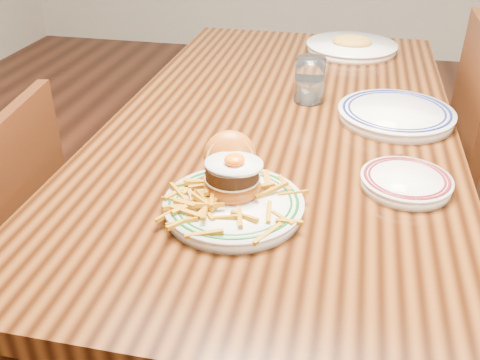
% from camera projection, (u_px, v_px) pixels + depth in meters
% --- Properties ---
extents(floor, '(6.00, 6.00, 0.00)m').
position_uv_depth(floor, '(273.00, 329.00, 1.74)').
color(floor, black).
rests_on(floor, ground).
extents(table, '(0.85, 1.60, 0.75)m').
position_uv_depth(table, '(281.00, 148.00, 1.40)').
color(table, black).
rests_on(table, floor).
extents(main_plate, '(0.26, 0.28, 0.13)m').
position_uv_depth(main_plate, '(233.00, 192.00, 0.99)').
color(main_plate, white).
rests_on(main_plate, table).
extents(side_plate, '(0.18, 0.19, 0.03)m').
position_uv_depth(side_plate, '(406.00, 181.00, 1.06)').
color(side_plate, white).
rests_on(side_plate, table).
extents(rear_plate, '(0.29, 0.29, 0.03)m').
position_uv_depth(rear_plate, '(396.00, 114.00, 1.34)').
color(rear_plate, white).
rests_on(rear_plate, table).
extents(water_glass, '(0.08, 0.08, 0.12)m').
position_uv_depth(water_glass, '(309.00, 83.00, 1.43)').
color(water_glass, white).
rests_on(water_glass, table).
extents(far_plate, '(0.31, 0.31, 0.06)m').
position_uv_depth(far_plate, '(351.00, 46.00, 1.83)').
color(far_plate, white).
rests_on(far_plate, table).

